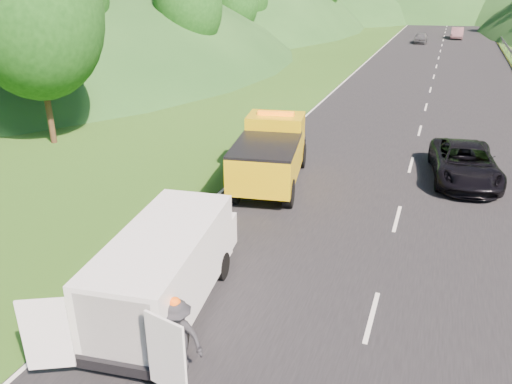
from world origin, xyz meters
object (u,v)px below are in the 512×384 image
at_px(woman, 191,240).
at_px(spare_tire, 153,374).
at_px(tow_truck, 271,152).
at_px(suitcase, 137,230).
at_px(passing_suv, 462,180).
at_px(white_van, 167,265).
at_px(child, 204,263).
at_px(worker, 180,371).

distance_m(woman, spare_tire, 6.01).
distance_m(tow_truck, woman, 5.91).
distance_m(suitcase, passing_suv, 13.70).
bearing_deg(spare_tire, passing_suv, 66.32).
distance_m(woman, suitcase, 1.84).
relative_size(white_van, child, 6.39).
bearing_deg(passing_suv, spare_tire, -120.52).
xyz_separation_m(child, spare_tire, (0.98, -4.54, 0.00)).
height_order(woman, worker, worker).
bearing_deg(white_van, worker, -62.91).
bearing_deg(child, white_van, -61.26).
relative_size(child, spare_tire, 1.75).
relative_size(white_van, passing_suv, 1.21).
relative_size(spare_tire, passing_suv, 0.11).
distance_m(child, suitcase, 2.92).
bearing_deg(suitcase, tow_truck, 67.06).
distance_m(white_van, worker, 2.72).
bearing_deg(woman, spare_tire, -175.40).
bearing_deg(worker, woman, 113.83).
distance_m(child, spare_tire, 4.64).
distance_m(woman, child, 1.53).
bearing_deg(woman, white_van, -175.94).
bearing_deg(worker, child, 107.96).
relative_size(tow_truck, woman, 4.31).
height_order(worker, suitcase, worker).
relative_size(worker, spare_tire, 3.05).
distance_m(white_van, suitcase, 4.32).
height_order(white_van, child, white_van).
distance_m(tow_truck, child, 6.96).
bearing_deg(child, passing_suv, 79.01).
bearing_deg(spare_tire, suitcase, 125.78).
relative_size(white_van, woman, 4.26).
xyz_separation_m(worker, suitcase, (-4.30, 4.97, 0.26)).
bearing_deg(suitcase, child, -14.35).
height_order(worker, spare_tire, worker).
bearing_deg(white_van, tow_truck, 84.96).
bearing_deg(spare_tire, tow_truck, 96.06).
bearing_deg(tow_truck, child, -97.75).
distance_m(white_van, child, 2.61).
bearing_deg(worker, suitcase, 129.54).
distance_m(white_van, woman, 3.81).
xyz_separation_m(tow_truck, suitcase, (-2.58, -6.10, -1.09)).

